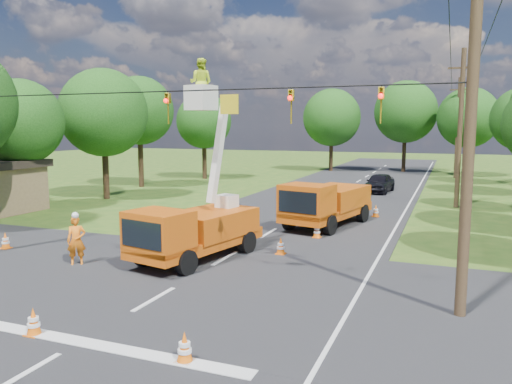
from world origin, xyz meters
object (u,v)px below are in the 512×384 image
at_px(traffic_cone_3, 317,231).
at_px(tree_left_f, 204,121).
at_px(distant_car, 379,183).
at_px(traffic_cone_6, 376,211).
at_px(second_truck, 325,203).
at_px(traffic_cone_2, 281,246).
at_px(tree_left_e, 139,111).
at_px(traffic_cone_5, 5,241).
at_px(pole_right_mid, 460,128).
at_px(tree_far_a, 332,118).
at_px(ground_worker, 76,241).
at_px(tree_far_c, 468,118).
at_px(traffic_cone_0, 34,322).
at_px(pole_right_near, 470,129).
at_px(tree_left_c, 20,122).
at_px(pole_right_far, 458,127).
at_px(tree_left_d, 103,113).
at_px(tree_far_b, 406,112).
at_px(bucket_truck, 195,218).

bearing_deg(traffic_cone_3, tree_left_f, 128.00).
distance_m(distant_car, tree_left_f, 18.83).
bearing_deg(traffic_cone_6, second_truck, -118.89).
bearing_deg(traffic_cone_2, tree_left_e, 136.72).
bearing_deg(tree_left_e, traffic_cone_5, -70.42).
distance_m(pole_right_mid, tree_far_a, 26.69).
bearing_deg(tree_left_e, pole_right_mid, -4.52).
distance_m(ground_worker, pole_right_mid, 24.19).
bearing_deg(tree_left_f, tree_far_c, 26.28).
xyz_separation_m(traffic_cone_0, traffic_cone_2, (3.19, 9.74, 0.00)).
bearing_deg(pole_right_near, traffic_cone_6, 106.57).
bearing_deg(ground_worker, tree_left_c, 107.27).
xyz_separation_m(tree_left_c, tree_left_e, (-0.30, 13.00, 1.05)).
xyz_separation_m(traffic_cone_5, tree_left_c, (-7.13, 7.89, 5.08)).
relative_size(traffic_cone_3, traffic_cone_6, 1.00).
distance_m(traffic_cone_2, traffic_cone_3, 3.55).
distance_m(pole_right_far, tree_far_a, 13.87).
height_order(pole_right_near, tree_left_c, pole_right_near).
bearing_deg(traffic_cone_5, tree_left_d, 112.06).
height_order(pole_right_far, tree_far_a, pole_right_far).
bearing_deg(traffic_cone_0, tree_left_c, 136.68).
relative_size(traffic_cone_2, tree_left_c, 0.09).
relative_size(tree_far_a, tree_far_b, 0.92).
relative_size(traffic_cone_6, tree_far_a, 0.07).
bearing_deg(traffic_cone_5, second_truck, 40.09).
relative_size(bucket_truck, traffic_cone_5, 10.89).
bearing_deg(tree_left_f, tree_far_b, 40.12).
bearing_deg(traffic_cone_0, traffic_cone_5, 141.44).
distance_m(distant_car, traffic_cone_3, 17.75).
xyz_separation_m(traffic_cone_5, pole_right_mid, (17.87, 18.89, 4.75)).
distance_m(second_truck, pole_right_mid, 11.86).
relative_size(traffic_cone_2, tree_far_b, 0.07).
distance_m(pole_right_near, tree_far_c, 42.02).
height_order(tree_left_e, tree_far_b, tree_far_b).
height_order(traffic_cone_5, tree_left_c, tree_left_c).
bearing_deg(tree_far_a, tree_left_f, -127.01).
height_order(second_truck, ground_worker, second_truck).
relative_size(traffic_cone_0, traffic_cone_6, 1.00).
relative_size(traffic_cone_0, traffic_cone_5, 1.00).
xyz_separation_m(bucket_truck, pole_right_near, (9.51, -2.50, 3.44)).
bearing_deg(ground_worker, tree_far_a, 54.35).
bearing_deg(tree_far_b, tree_left_e, -130.72).
height_order(bucket_truck, traffic_cone_2, bucket_truck).
xyz_separation_m(ground_worker, tree_left_f, (-9.97, 29.75, 4.75)).
bearing_deg(tree_far_c, pole_right_far, -116.57).
xyz_separation_m(traffic_cone_5, traffic_cone_6, (13.55, 13.41, 0.00)).
height_order(bucket_truck, pole_right_far, pole_right_far).
xyz_separation_m(bucket_truck, traffic_cone_0, (-0.36, -7.76, -1.31)).
bearing_deg(pole_right_mid, pole_right_near, -90.00).
relative_size(traffic_cone_6, tree_left_d, 0.08).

